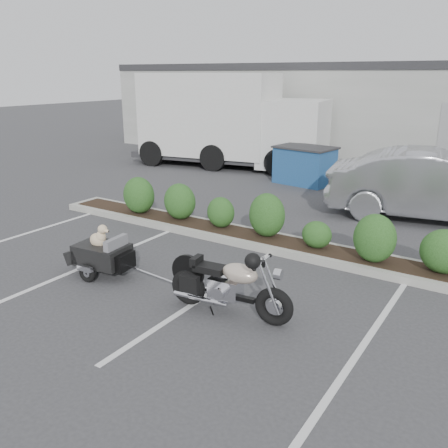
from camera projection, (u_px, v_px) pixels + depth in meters
The scene contains 8 objects.
ground at pixel (172, 269), 9.07m from camera, with size 90.00×90.00×0.00m, color #38383A.
planter_kerb at pixel (272, 242), 10.29m from camera, with size 12.00×1.00×0.15m, color #9E9E93.
building at pixel (402, 109), 22.04m from camera, with size 26.00×10.00×4.00m, color #9EA099.
motorcycle at pixel (228, 286), 7.24m from camera, with size 2.08×0.75×1.20m.
pet_trailer at pixel (102, 253), 8.72m from camera, with size 1.67×0.94×0.99m.
sedan at pixel (436, 186), 11.89m from camera, with size 1.85×5.31×1.75m, color #A9AAB1.
dumpster at pixel (305, 165), 15.94m from camera, with size 2.08×1.57×1.25m.
delivery_truck at pixel (230, 122), 18.71m from camera, with size 8.17×3.91×3.59m.
Camera 1 is at (5.40, -6.48, 3.58)m, focal length 38.00 mm.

